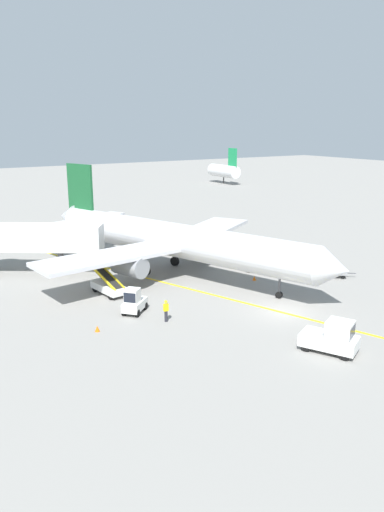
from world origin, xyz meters
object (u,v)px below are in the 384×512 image
(baggage_tug_by_cargo_door, at_px, (267,249))
(safety_cone_wingtip_left, at_px, (97,329))
(safety_cone_nose_left, at_px, (254,278))
(baggage_tug_near_wing, at_px, (134,302))
(airliner, at_px, (171,239))
(pushback_tug, at_px, (333,338))
(baggage_cart_loaded, at_px, (331,272))
(belt_loader_aft_hold, at_px, (248,261))
(belt_loader_forward_hold, at_px, (108,285))
(safety_cone_nose_right, at_px, (145,266))
(jet_bridge, at_px, (28,238))
(ground_crew_marshaller, at_px, (166,310))

(baggage_tug_by_cargo_door, xyz_separation_m, safety_cone_wingtip_left, (-23.73, -9.35, -0.71))
(safety_cone_wingtip_left, bearing_deg, safety_cone_nose_left, 11.35)
(safety_cone_wingtip_left, bearing_deg, baggage_tug_near_wing, 25.80)
(airliner, xyz_separation_m, pushback_tug, (-0.07, -21.04, -2.42))
(pushback_tug, distance_m, safety_cone_wingtip_left, 16.25)
(baggage_cart_loaded, height_order, safety_cone_wingtip_left, baggage_cart_loaded)
(baggage_cart_loaded, bearing_deg, belt_loader_aft_hold, 126.87)
(belt_loader_forward_hold, relative_size, safety_cone_nose_right, 11.67)
(jet_bridge, height_order, baggage_tug_near_wing, jet_bridge)
(baggage_tug_near_wing, distance_m, belt_loader_aft_hold, 16.30)
(airliner, bearing_deg, ground_crew_marshaller, -121.85)
(safety_cone_wingtip_left, bearing_deg, belt_loader_aft_hold, 20.10)
(baggage_tug_near_wing, distance_m, baggage_cart_loaded, 20.50)
(baggage_tug_near_wing, bearing_deg, baggage_tug_by_cargo_door, 20.65)
(airliner, relative_size, safety_cone_nose_right, 77.82)
(pushback_tug, height_order, safety_cone_nose_right, pushback_tug)
(baggage_tug_near_wing, bearing_deg, pushback_tug, -58.82)
(belt_loader_forward_hold, relative_size, baggage_cart_loaded, 1.50)
(belt_loader_forward_hold, relative_size, ground_crew_marshaller, 3.02)
(ground_crew_marshaller, distance_m, safety_cone_nose_right, 14.86)
(pushback_tug, xyz_separation_m, ground_crew_marshaller, (-6.63, 10.25, -0.08))
(safety_cone_nose_left, height_order, safety_cone_nose_right, same)
(safety_cone_nose_left, bearing_deg, safety_cone_wingtip_left, -168.65)
(baggage_tug_near_wing, height_order, baggage_tug_by_cargo_door, same)
(baggage_cart_loaded, bearing_deg, safety_cone_wingtip_left, -179.12)
(baggage_tug_near_wing, distance_m, safety_cone_nose_left, 13.52)
(belt_loader_forward_hold, bearing_deg, baggage_cart_loaded, -18.68)
(jet_bridge, xyz_separation_m, safety_cone_nose_left, (17.32, -14.02, -3.32))
(baggage_tug_near_wing, relative_size, belt_loader_aft_hold, 0.51)
(belt_loader_forward_hold, distance_m, safety_cone_nose_right, 8.58)
(safety_cone_nose_right, bearing_deg, belt_loader_aft_hold, -33.30)
(jet_bridge, bearing_deg, baggage_tug_near_wing, -75.96)
(airliner, height_order, pushback_tug, airliner)
(pushback_tug, relative_size, ground_crew_marshaller, 2.39)
(baggage_tug_near_wing, bearing_deg, ground_crew_marshaller, -65.54)
(baggage_tug_near_wing, xyz_separation_m, belt_loader_aft_hold, (15.44, 5.21, -0.15))
(airliner, height_order, safety_cone_wingtip_left, airliner)
(airliner, distance_m, jet_bridge, 14.17)
(baggage_cart_loaded, xyz_separation_m, safety_cone_wingtip_left, (-24.24, -0.37, -0.25))
(airliner, distance_m, pushback_tug, 21.17)
(safety_cone_nose_right, bearing_deg, belt_loader_forward_hold, -138.93)
(airliner, xyz_separation_m, safety_cone_nose_left, (5.42, -6.34, -3.20))
(safety_cone_nose_right, distance_m, safety_cone_wingtip_left, 16.53)
(safety_cone_nose_right, bearing_deg, airliner, -65.24)
(belt_loader_aft_hold, relative_size, baggage_cart_loaded, 1.51)
(jet_bridge, height_order, safety_cone_wingtip_left, jet_bridge)
(baggage_tug_by_cargo_door, xyz_separation_m, belt_loader_aft_hold, (-4.49, -2.31, -0.15))
(safety_cone_nose_right, bearing_deg, baggage_tug_near_wing, -120.75)
(airliner, relative_size, belt_loader_forward_hold, 6.67)
(jet_bridge, bearing_deg, belt_loader_aft_hold, -28.33)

